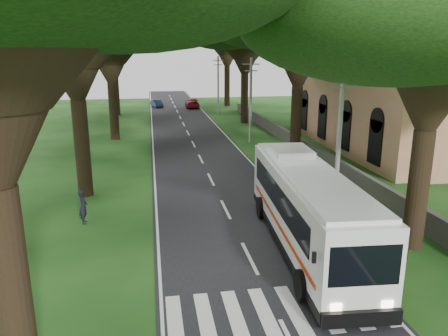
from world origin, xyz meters
name	(u,v)px	position (x,y,z in m)	size (l,w,h in m)	color
ground	(261,282)	(0.00, 0.00, 0.00)	(140.00, 140.00, 0.00)	#163F12
road	(195,146)	(0.00, 25.00, 0.01)	(8.00, 120.00, 0.04)	black
crosswalk	(276,312)	(0.00, -2.00, 0.00)	(8.00, 3.00, 0.01)	silver
property_wall	(291,139)	(9.00, 24.00, 0.60)	(0.35, 50.00, 1.20)	#383533
church	(398,94)	(17.86, 21.55, 4.91)	(14.00, 24.00, 11.60)	tan
pole_near	(339,140)	(5.50, 6.00, 4.18)	(1.60, 0.24, 8.00)	gray
pole_mid	(251,99)	(5.50, 26.00, 4.18)	(1.60, 0.24, 8.00)	gray
pole_far	(218,84)	(5.50, 46.00, 4.18)	(1.60, 0.24, 8.00)	gray
tree_l_midb	(108,22)	(-7.50, 30.00, 11.23)	(14.22, 14.22, 14.37)	black
tree_l_far	(112,25)	(-8.50, 48.00, 11.98)	(14.78, 14.78, 15.24)	black
tree_r_mida	(301,9)	(8.00, 20.00, 11.71)	(14.35, 14.35, 14.88)	black
tree_r_midb	(245,22)	(7.50, 38.00, 11.83)	(14.29, 14.29, 15.00)	black
tree_r_far	(227,24)	(8.50, 56.00, 12.76)	(15.97, 15.97, 16.24)	black
coach_bus	(307,207)	(2.67, 2.63, 1.95)	(3.51, 12.41, 3.62)	white
distant_car_b	(157,103)	(-2.85, 55.69, 0.62)	(1.24, 3.57, 1.18)	navy
distant_car_c	(192,103)	(2.62, 54.15, 0.77)	(2.07, 5.08, 1.48)	maroon
pedestrian	(83,207)	(-7.46, 7.28, 0.89)	(0.65, 0.42, 1.77)	black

